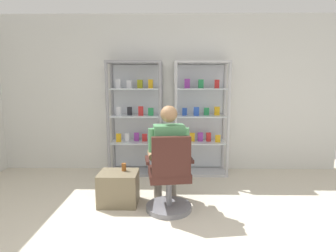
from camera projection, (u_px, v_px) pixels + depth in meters
back_wall at (168, 94)px, 4.92m from camera, size 6.00×0.10×2.70m
display_cabinet_left at (136, 117)px, 4.75m from camera, size 0.90×0.45×1.90m
display_cabinet_right at (200, 118)px, 4.74m from camera, size 0.90×0.45×1.90m
office_chair at (169, 181)px, 3.33m from camera, size 0.60×0.56×0.96m
seated_shopkeeper at (168, 151)px, 3.44m from camera, size 0.53×0.60×1.29m
storage_crate at (119, 188)px, 3.59m from camera, size 0.49×0.41×0.42m
tea_glass at (124, 167)px, 3.61m from camera, size 0.06×0.06×0.10m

